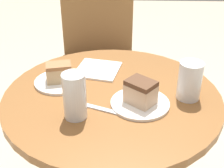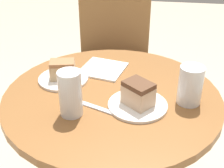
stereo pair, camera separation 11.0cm
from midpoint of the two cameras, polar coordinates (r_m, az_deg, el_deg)
table at (r=1.24m, az=-2.59°, el=-9.45°), size 0.78×0.78×0.74m
chair at (r=1.92m, az=-4.13°, el=4.45°), size 0.50×0.48×0.95m
plate_near at (r=1.06m, az=2.19°, el=-3.64°), size 0.20×0.20×0.01m
plate_far at (r=1.21m, az=-12.09°, el=0.37°), size 0.19×0.19×0.01m
cake_slice_near at (r=1.04m, az=2.23°, el=-1.54°), size 0.12×0.12×0.08m
cake_slice_far at (r=1.19m, az=-12.29°, el=2.03°), size 0.11×0.08×0.07m
glass_lemonade at (r=0.98m, az=-10.01°, el=-2.77°), size 0.07×0.07×0.15m
glass_water at (r=1.09m, az=11.21°, el=0.18°), size 0.08×0.08×0.14m
napkin_stack at (r=1.28m, az=-5.07°, el=2.60°), size 0.20×0.20×0.01m
fork at (r=1.03m, az=-4.40°, el=-4.84°), size 0.16×0.08×0.00m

